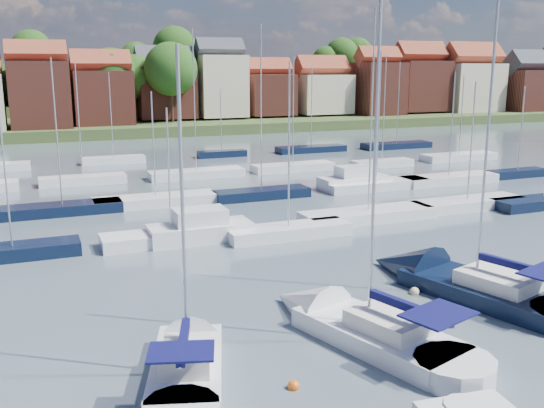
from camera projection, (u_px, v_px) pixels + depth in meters
name	position (u px, v px, depth m)	size (l,w,h in m)	color
ground	(199.00, 184.00, 61.32)	(260.00, 260.00, 0.00)	#4C5C67
sailboat_left	(189.00, 359.00, 23.80)	(5.40, 10.11, 13.39)	silver
sailboat_centre	(352.00, 326.00, 26.87)	(6.56, 12.31, 16.17)	silver
sailboat_navy	(454.00, 283.00, 32.21)	(7.34, 13.92, 18.57)	black
buoy_c	(294.00, 388.00, 22.30)	(0.45, 0.45, 0.45)	#D85914
buoy_e	(414.00, 294.00, 31.61)	(0.52, 0.52, 0.52)	beige
marina_field	(231.00, 187.00, 57.53)	(79.62, 41.41, 15.93)	silver
far_shore_town	(105.00, 97.00, 144.94)	(212.46, 90.00, 22.27)	#44542A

